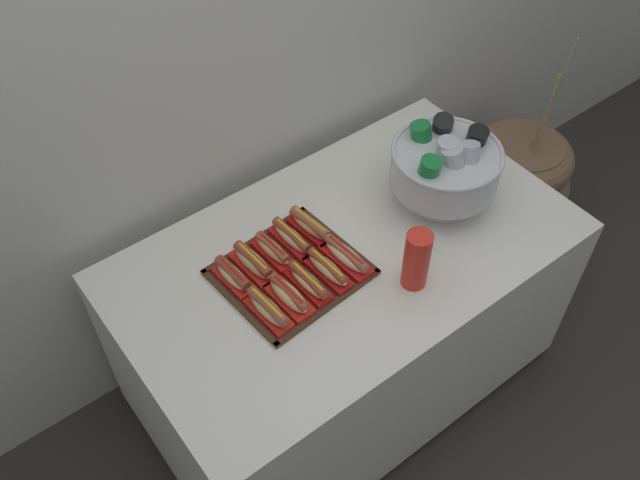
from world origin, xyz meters
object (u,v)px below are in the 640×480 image
hot_dog_0 (268,310)px  punch_bowl (445,165)px  hot_dog_2 (308,283)px  hot_dog_7 (273,250)px  hot_dog_8 (292,238)px  hot_dog_3 (328,269)px  floor_vase (511,192)px  hot_dog_4 (346,256)px  buffet_table (344,316)px  serving_tray (291,273)px  hot_dog_6 (253,263)px  hot_dog_9 (310,226)px  cup_stack (416,260)px  hot_dog_1 (289,296)px  hot_dog_5 (233,276)px

hot_dog_0 → punch_bowl: bearing=3.8°
hot_dog_2 → punch_bowl: size_ratio=0.48×
hot_dog_7 → hot_dog_8: bearing=4.3°
hot_dog_3 → floor_vase: bearing=9.5°
hot_dog_0 → hot_dog_4: 0.30m
punch_bowl → floor_vase: bearing=13.6°
buffet_table → serving_tray: (-0.20, 0.03, 0.36)m
hot_dog_2 → hot_dog_6: hot_dog_6 is taller
hot_dog_7 → hot_dog_8: size_ratio=0.92×
hot_dog_0 → hot_dog_9: bearing=33.1°
hot_dog_9 → hot_dog_6: bearing=-175.7°
hot_dog_8 → punch_bowl: 0.54m
cup_stack → hot_dog_1: bearing=154.9°
hot_dog_8 → hot_dog_4: bearing=-61.3°
buffet_table → hot_dog_1: (-0.26, -0.06, 0.39)m
hot_dog_6 → hot_dog_9: 0.23m
hot_dog_7 → cup_stack: bearing=-49.9°
cup_stack → hot_dog_2: bearing=148.2°
hot_dog_4 → punch_bowl: punch_bowl is taller
punch_bowl → hot_dog_1: bearing=-176.2°
buffet_table → serving_tray: serving_tray is taller
hot_dog_8 → hot_dog_7: bearing=-175.7°
hot_dog_5 → cup_stack: (0.43, -0.32, 0.07)m
hot_dog_1 → hot_dog_9: 0.28m
floor_vase → hot_dog_0: size_ratio=6.08×
hot_dog_4 → hot_dog_8: size_ratio=1.06×
serving_tray → hot_dog_2: (0.01, -0.08, 0.03)m
punch_bowl → cup_stack: punch_bowl is taller
buffet_table → hot_dog_5: 0.54m
punch_bowl → hot_dog_6: bearing=169.4°
hot_dog_3 → hot_dog_9: 0.18m
serving_tray → punch_bowl: (0.57, -0.05, 0.15)m
hot_dog_0 → hot_dog_7: hot_dog_0 is taller
hot_dog_5 → hot_dog_9: (0.30, 0.02, 0.00)m
hot_dog_1 → hot_dog_5: (-0.09, 0.16, -0.00)m
hot_dog_1 → hot_dog_3: 0.15m
hot_dog_6 → hot_dog_9: same height
hot_dog_4 → hot_dog_5: (-0.31, 0.14, 0.00)m
hot_dog_4 → hot_dog_5: bearing=155.5°
serving_tray → hot_dog_8: 0.12m
serving_tray → hot_dog_7: hot_dog_7 is taller
hot_dog_9 → cup_stack: 0.37m
punch_bowl → buffet_table: bearing=177.3°
hot_dog_3 → hot_dog_8: (-0.01, 0.16, 0.00)m
hot_dog_2 → hot_dog_6: (-0.09, 0.16, 0.00)m
hot_dog_0 → floor_vase: bearing=8.6°
hot_dog_7 → hot_dog_5: bearing=-175.7°
hot_dog_4 → cup_stack: 0.22m
buffet_table → hot_dog_5: size_ratio=9.21×
serving_tray → cup_stack: bearing=-42.3°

